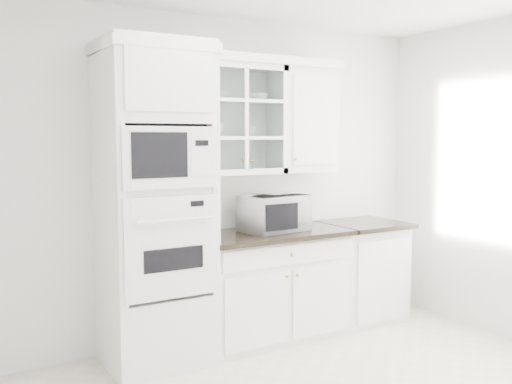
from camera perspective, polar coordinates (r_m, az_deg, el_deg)
room_shell at (r=3.75m, az=6.20°, el=6.60°), size 4.00×3.50×2.70m
oven_column at (r=4.29m, az=-10.03°, el=-1.35°), size 0.76×0.68×2.40m
base_cabinet_run at (r=4.91m, az=1.47°, el=-9.17°), size 1.32×0.67×0.92m
extra_base_cabinet at (r=5.49m, az=10.43°, el=-7.67°), size 0.72×0.67×0.92m
upper_cabinet_glass at (r=4.74m, az=-1.96°, el=7.25°), size 0.80×0.33×0.90m
upper_cabinet_solid at (r=5.10m, az=4.76°, el=7.11°), size 0.55×0.33×0.90m
crown_molding at (r=4.71m, az=-2.98°, el=13.18°), size 2.14×0.38×0.07m
countertop_microwave at (r=4.79m, az=1.71°, el=-2.10°), size 0.58×0.50×0.30m
bowl_a at (r=4.65m, az=-4.18°, el=9.60°), size 0.26×0.26×0.06m
bowl_b at (r=4.83m, az=0.05°, el=9.46°), size 0.20×0.20×0.06m
cup_a at (r=4.66m, az=-3.99°, el=6.22°), size 0.14×0.14×0.11m
cup_b at (r=4.79m, az=-0.58°, el=6.08°), size 0.11×0.11×0.09m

